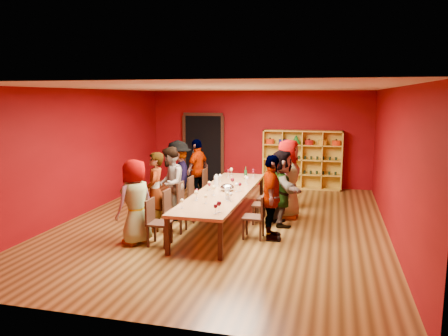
{
  "coord_description": "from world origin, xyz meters",
  "views": [
    {
      "loc": [
        2.33,
        -9.18,
        2.81
      ],
      "look_at": [
        -0.16,
        0.65,
        1.15
      ],
      "focal_mm": 35.0,
      "sensor_mm": 36.0,
      "label": 1
    }
  ],
  "objects_px": {
    "person_left_3": "(178,176)",
    "spittoon_bowl": "(227,188)",
    "chair_person_right_3": "(270,196)",
    "person_right_3": "(288,179)",
    "chair_person_left_0": "(156,220)",
    "chair_person_right_2": "(266,202)",
    "shelving_unit": "(302,157)",
    "person_right_2": "(281,188)",
    "person_right_1": "(271,198)",
    "person_left_4": "(198,170)",
    "chair_person_right_1": "(258,214)",
    "chair_person_left_3": "(195,193)",
    "tasting_table": "(224,193)",
    "person_left_2": "(170,184)",
    "wine_bottle": "(246,174)",
    "chair_person_right_4": "(275,188)",
    "person_right_4": "(291,175)",
    "chair_person_left_4": "(209,183)",
    "chair_person_left_2": "(185,199)",
    "person_left_1": "(155,192)",
    "person_left_0": "(135,202)",
    "chair_person_left_1": "(172,208)"
  },
  "relations": [
    {
      "from": "person_left_1",
      "to": "person_right_3",
      "type": "bearing_deg",
      "value": 106.68
    },
    {
      "from": "chair_person_left_4",
      "to": "person_right_3",
      "type": "xyz_separation_m",
      "value": [
        2.23,
        -1.1,
        0.42
      ]
    },
    {
      "from": "person_left_3",
      "to": "spittoon_bowl",
      "type": "height_order",
      "value": "person_left_3"
    },
    {
      "from": "chair_person_right_1",
      "to": "person_right_3",
      "type": "relative_size",
      "value": 0.48
    },
    {
      "from": "tasting_table",
      "to": "person_right_4",
      "type": "height_order",
      "value": "person_right_4"
    },
    {
      "from": "chair_person_left_0",
      "to": "chair_person_left_4",
      "type": "height_order",
      "value": "same"
    },
    {
      "from": "chair_person_right_3",
      "to": "chair_person_right_4",
      "type": "distance_m",
      "value": 0.97
    },
    {
      "from": "person_left_2",
      "to": "person_left_3",
      "type": "relative_size",
      "value": 0.96
    },
    {
      "from": "chair_person_left_2",
      "to": "tasting_table",
      "type": "bearing_deg",
      "value": -0.19
    },
    {
      "from": "shelving_unit",
      "to": "person_left_2",
      "type": "bearing_deg",
      "value": -121.75
    },
    {
      "from": "person_right_1",
      "to": "wine_bottle",
      "type": "xyz_separation_m",
      "value": [
        -0.99,
        2.36,
        0.02
      ]
    },
    {
      "from": "person_left_4",
      "to": "person_right_2",
      "type": "height_order",
      "value": "person_left_4"
    },
    {
      "from": "chair_person_left_2",
      "to": "person_left_4",
      "type": "distance_m",
      "value": 2.0
    },
    {
      "from": "chair_person_right_4",
      "to": "person_right_4",
      "type": "distance_m",
      "value": 0.52
    },
    {
      "from": "chair_person_left_3",
      "to": "person_right_4",
      "type": "height_order",
      "value": "person_right_4"
    },
    {
      "from": "person_right_2",
      "to": "person_right_1",
      "type": "bearing_deg",
      "value": 155.56
    },
    {
      "from": "chair_person_left_3",
      "to": "spittoon_bowl",
      "type": "distance_m",
      "value": 1.27
    },
    {
      "from": "tasting_table",
      "to": "person_left_1",
      "type": "distance_m",
      "value": 1.54
    },
    {
      "from": "tasting_table",
      "to": "spittoon_bowl",
      "type": "distance_m",
      "value": 0.14
    },
    {
      "from": "shelving_unit",
      "to": "chair_person_right_3",
      "type": "distance_m",
      "value": 3.54
    },
    {
      "from": "person_left_2",
      "to": "chair_person_right_1",
      "type": "relative_size",
      "value": 1.9
    },
    {
      "from": "chair_person_right_1",
      "to": "chair_person_left_0",
      "type": "bearing_deg",
      "value": -154.71
    },
    {
      "from": "person_right_2",
      "to": "person_left_0",
      "type": "bearing_deg",
      "value": 106.07
    },
    {
      "from": "chair_person_left_3",
      "to": "chair_person_right_3",
      "type": "distance_m",
      "value": 1.82
    },
    {
      "from": "chair_person_right_2",
      "to": "shelving_unit",
      "type": "bearing_deg",
      "value": 83.26
    },
    {
      "from": "chair_person_left_0",
      "to": "chair_person_right_2",
      "type": "relative_size",
      "value": 1.0
    },
    {
      "from": "chair_person_left_3",
      "to": "spittoon_bowl",
      "type": "bearing_deg",
      "value": -36.52
    },
    {
      "from": "chair_person_right_2",
      "to": "person_right_1",
      "type": "bearing_deg",
      "value": -75.54
    },
    {
      "from": "person_right_3",
      "to": "spittoon_bowl",
      "type": "bearing_deg",
      "value": 128.31
    },
    {
      "from": "chair_person_left_4",
      "to": "wine_bottle",
      "type": "bearing_deg",
      "value": -21.42
    },
    {
      "from": "tasting_table",
      "to": "person_left_2",
      "type": "distance_m",
      "value": 1.28
    },
    {
      "from": "chair_person_left_4",
      "to": "chair_person_right_1",
      "type": "bearing_deg",
      "value": -56.93
    },
    {
      "from": "chair_person_left_2",
      "to": "spittoon_bowl",
      "type": "xyz_separation_m",
      "value": [
        0.99,
        0.0,
        0.33
      ]
    },
    {
      "from": "chair_person_right_3",
      "to": "person_right_3",
      "type": "distance_m",
      "value": 0.59
    },
    {
      "from": "person_right_3",
      "to": "chair_person_right_1",
      "type": "bearing_deg",
      "value": 170.58
    },
    {
      "from": "person_right_1",
      "to": "person_right_3",
      "type": "relative_size",
      "value": 0.92
    },
    {
      "from": "chair_person_left_1",
      "to": "chair_person_left_3",
      "type": "relative_size",
      "value": 1.0
    },
    {
      "from": "chair_person_left_2",
      "to": "chair_person_right_3",
      "type": "height_order",
      "value": "same"
    },
    {
      "from": "chair_person_left_3",
      "to": "person_left_3",
      "type": "xyz_separation_m",
      "value": [
        -0.42,
        -0.0,
        0.39
      ]
    },
    {
      "from": "person_left_1",
      "to": "person_left_4",
      "type": "distance_m",
      "value": 2.78
    },
    {
      "from": "tasting_table",
      "to": "person_left_2",
      "type": "bearing_deg",
      "value": 179.87
    },
    {
      "from": "chair_person_left_3",
      "to": "chair_person_right_4",
      "type": "bearing_deg",
      "value": 30.88
    },
    {
      "from": "shelving_unit",
      "to": "person_left_1",
      "type": "distance_m",
      "value": 5.81
    },
    {
      "from": "chair_person_left_3",
      "to": "person_right_4",
      "type": "distance_m",
      "value": 2.49
    },
    {
      "from": "chair_person_left_4",
      "to": "chair_person_left_0",
      "type": "bearing_deg",
      "value": -90.0
    },
    {
      "from": "person_left_0",
      "to": "chair_person_right_3",
      "type": "xyz_separation_m",
      "value": [
        2.23,
        2.56,
        -0.33
      ]
    },
    {
      "from": "chair_person_right_1",
      "to": "person_left_3",
      "type": "bearing_deg",
      "value": 144.78
    },
    {
      "from": "person_left_1",
      "to": "person_right_4",
      "type": "xyz_separation_m",
      "value": [
        2.58,
        2.66,
        0.01
      ]
    },
    {
      "from": "person_left_3",
      "to": "person_left_4",
      "type": "distance_m",
      "value": 1.22
    },
    {
      "from": "person_left_1",
      "to": "person_left_2",
      "type": "distance_m",
      "value": 0.84
    }
  ]
}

